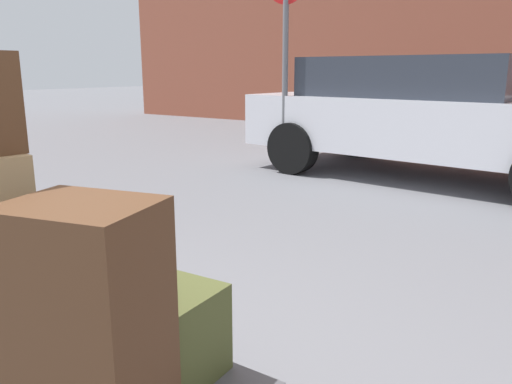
{
  "coord_description": "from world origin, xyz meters",
  "views": [
    {
      "loc": [
        1.36,
        -0.8,
        1.27
      ],
      "look_at": [
        0.0,
        1.2,
        0.69
      ],
      "focal_mm": 35.84,
      "sensor_mm": 36.0,
      "label": 1
    }
  ],
  "objects_px": {
    "duffel_bag_olive_rear_left": "(134,325)",
    "duffel_bag_charcoal_front_right": "(34,282)",
    "suitcase_brown_center": "(89,329)",
    "parked_car": "(428,114)",
    "no_parking_sign": "(285,46)"
  },
  "relations": [
    {
      "from": "duffel_bag_olive_rear_left",
      "to": "duffel_bag_charcoal_front_right",
      "type": "bearing_deg",
      "value": 179.71
    },
    {
      "from": "duffel_bag_charcoal_front_right",
      "to": "duffel_bag_olive_rear_left",
      "type": "bearing_deg",
      "value": -9.89
    },
    {
      "from": "duffel_bag_olive_rear_left",
      "to": "parked_car",
      "type": "relative_size",
      "value": 0.12
    },
    {
      "from": "suitcase_brown_center",
      "to": "parked_car",
      "type": "relative_size",
      "value": 0.14
    },
    {
      "from": "duffel_bag_olive_rear_left",
      "to": "suitcase_brown_center",
      "type": "relative_size",
      "value": 0.86
    },
    {
      "from": "duffel_bag_charcoal_front_right",
      "to": "suitcase_brown_center",
      "type": "bearing_deg",
      "value": -34.72
    },
    {
      "from": "parked_car",
      "to": "no_parking_sign",
      "type": "bearing_deg",
      "value": -154.21
    },
    {
      "from": "parked_car",
      "to": "no_parking_sign",
      "type": "distance_m",
      "value": 1.89
    },
    {
      "from": "duffel_bag_charcoal_front_right",
      "to": "parked_car",
      "type": "xyz_separation_m",
      "value": [
        -0.1,
        5.24,
        0.24
      ]
    },
    {
      "from": "suitcase_brown_center",
      "to": "parked_car",
      "type": "bearing_deg",
      "value": 84.08
    },
    {
      "from": "suitcase_brown_center",
      "to": "parked_car",
      "type": "xyz_separation_m",
      "value": [
        -0.78,
        5.52,
        0.1
      ]
    },
    {
      "from": "duffel_bag_olive_rear_left",
      "to": "parked_car",
      "type": "distance_m",
      "value": 5.26
    },
    {
      "from": "duffel_bag_charcoal_front_right",
      "to": "parked_car",
      "type": "height_order",
      "value": "parked_car"
    },
    {
      "from": "duffel_bag_olive_rear_left",
      "to": "duffel_bag_charcoal_front_right",
      "type": "xyz_separation_m",
      "value": [
        -0.5,
        -0.02,
        0.03
      ]
    },
    {
      "from": "suitcase_brown_center",
      "to": "duffel_bag_charcoal_front_right",
      "type": "xyz_separation_m",
      "value": [
        -0.68,
        0.28,
        -0.14
      ]
    }
  ]
}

